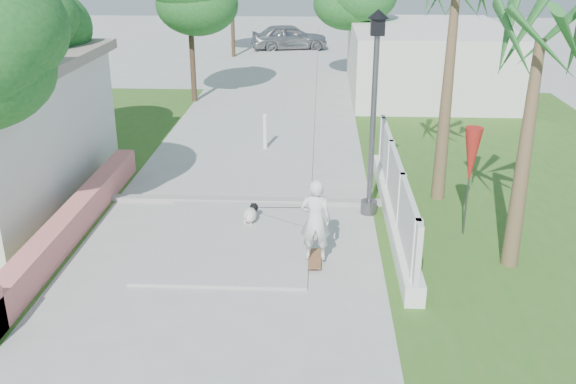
# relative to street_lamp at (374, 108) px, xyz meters

# --- Properties ---
(ground) EXTENTS (90.00, 90.00, 0.00)m
(ground) POSITION_rel_street_lamp_xyz_m (-2.90, -5.50, -2.43)
(ground) COLOR #B7B7B2
(ground) RESTS_ON ground
(path_strip) EXTENTS (3.20, 36.00, 0.06)m
(path_strip) POSITION_rel_street_lamp_xyz_m (-2.90, 14.50, -2.40)
(path_strip) COLOR #B7B7B2
(path_strip) RESTS_ON ground
(curb) EXTENTS (6.50, 0.25, 0.10)m
(curb) POSITION_rel_street_lamp_xyz_m (-2.90, 0.50, -2.38)
(curb) COLOR #999993
(curb) RESTS_ON ground
(grass_right) EXTENTS (8.00, 20.00, 0.01)m
(grass_right) POSITION_rel_street_lamp_xyz_m (4.10, 2.50, -2.42)
(grass_right) COLOR #33641F
(grass_right) RESTS_ON ground
(pink_wall) EXTENTS (0.45, 8.20, 0.80)m
(pink_wall) POSITION_rel_street_lamp_xyz_m (-6.20, -1.95, -2.11)
(pink_wall) COLOR #E27D74
(pink_wall) RESTS_ON ground
(lattice_fence) EXTENTS (0.35, 7.00, 1.50)m
(lattice_fence) POSITION_rel_street_lamp_xyz_m (0.50, -0.50, -1.88)
(lattice_fence) COLOR white
(lattice_fence) RESTS_ON ground
(building_right) EXTENTS (6.00, 8.00, 2.60)m
(building_right) POSITION_rel_street_lamp_xyz_m (3.10, 12.50, -1.13)
(building_right) COLOR silver
(building_right) RESTS_ON ground
(street_lamp) EXTENTS (0.44, 0.44, 4.44)m
(street_lamp) POSITION_rel_street_lamp_xyz_m (0.00, 0.00, 0.00)
(street_lamp) COLOR #59595E
(street_lamp) RESTS_ON ground
(bollard) EXTENTS (0.14, 0.14, 1.09)m
(bollard) POSITION_rel_street_lamp_xyz_m (-2.70, 4.50, -1.84)
(bollard) COLOR white
(bollard) RESTS_ON ground
(patio_umbrella) EXTENTS (0.36, 0.36, 2.30)m
(patio_umbrella) POSITION_rel_street_lamp_xyz_m (1.90, -1.00, -0.74)
(patio_umbrella) COLOR #59595E
(patio_umbrella) RESTS_ON ground
(tree_left_mid) EXTENTS (3.20, 3.20, 4.85)m
(tree_left_mid) POSITION_rel_street_lamp_xyz_m (-8.38, 2.98, 1.07)
(tree_left_mid) COLOR #4C3826
(tree_left_mid) RESTS_ON ground
(palm_far) EXTENTS (1.80, 1.80, 5.30)m
(palm_far) POSITION_rel_street_lamp_xyz_m (1.70, 1.00, 2.06)
(palm_far) COLOR brown
(palm_far) RESTS_ON ground
(palm_near) EXTENTS (1.80, 1.80, 4.70)m
(palm_near) POSITION_rel_street_lamp_xyz_m (2.50, -2.30, 1.53)
(palm_near) COLOR brown
(palm_near) RESTS_ON ground
(skateboarder) EXTENTS (1.71, 2.32, 1.68)m
(skateboarder) POSITION_rel_street_lamp_xyz_m (-1.87, -1.61, -1.69)
(skateboarder) COLOR brown
(skateboarder) RESTS_ON ground
(dog) EXTENTS (0.41, 0.61, 0.44)m
(dog) POSITION_rel_street_lamp_xyz_m (-2.58, -0.71, -2.19)
(dog) COLOR silver
(dog) RESTS_ON ground
(parked_car) EXTENTS (4.45, 2.56, 1.42)m
(parked_car) POSITION_rel_street_lamp_xyz_m (-2.88, 22.84, -1.71)
(parked_car) COLOR #AAACB2
(parked_car) RESTS_ON ground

